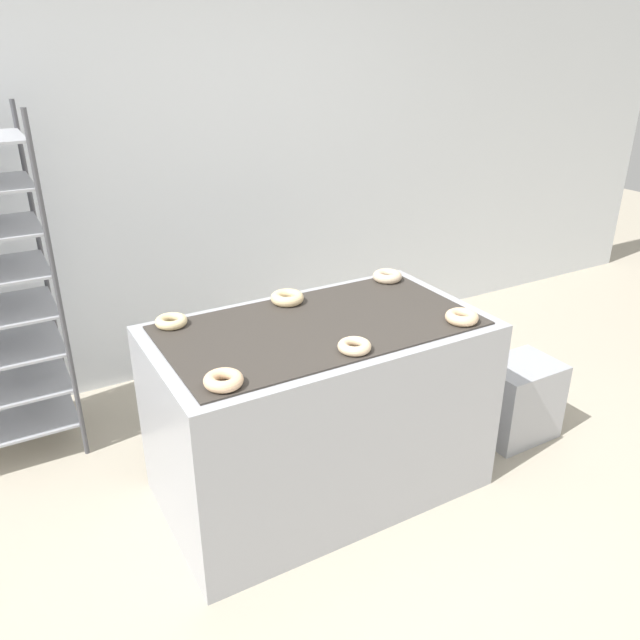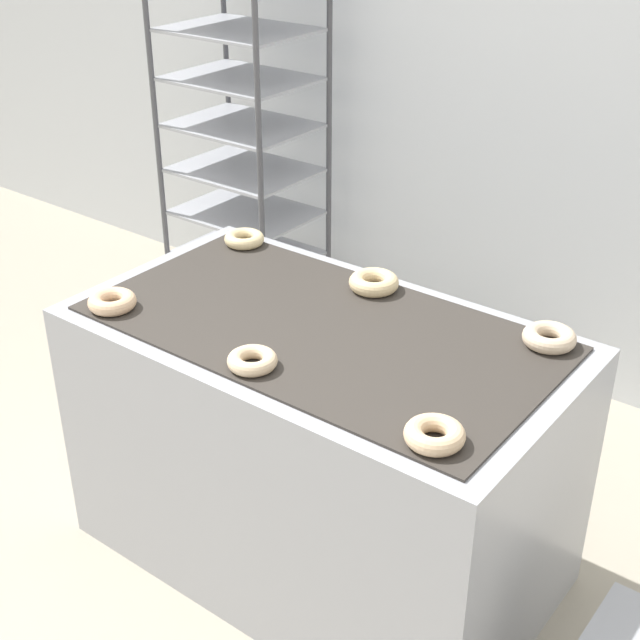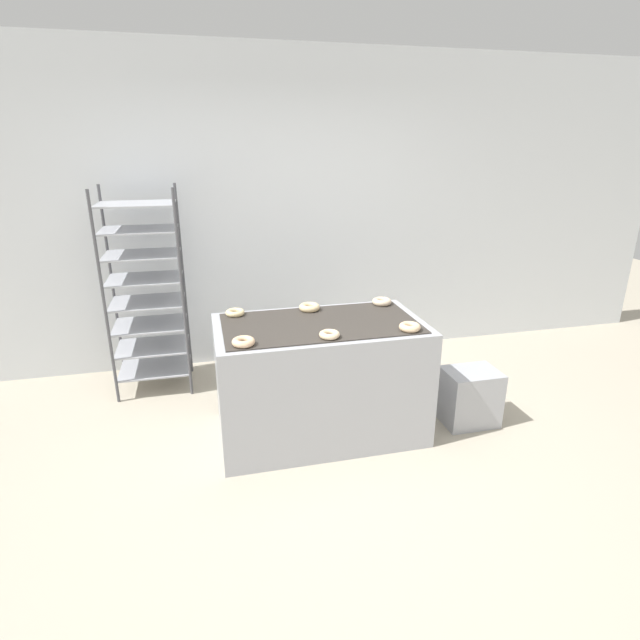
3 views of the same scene
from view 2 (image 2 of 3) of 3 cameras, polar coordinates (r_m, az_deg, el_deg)
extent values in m
cube|color=silver|center=(3.53, 15.32, 16.98)|extent=(8.00, 0.05, 2.80)
cube|color=#A8AAB2|center=(2.73, 0.00, -8.24)|extent=(1.43, 0.80, 0.83)
cube|color=#38332D|center=(2.50, 0.00, -0.48)|extent=(1.31, 0.71, 0.01)
cube|color=#262628|center=(2.22, 2.47, -12.94)|extent=(0.12, 0.07, 0.10)
cylinder|color=#4C4C51|center=(3.99, -10.31, 10.53)|extent=(0.02, 0.02, 1.69)
cylinder|color=#4C4C51|center=(3.60, -3.84, 8.95)|extent=(0.02, 0.02, 1.69)
cylinder|color=#4C4C51|center=(4.30, -5.81, 12.13)|extent=(0.02, 0.02, 1.69)
cylinder|color=#4C4C51|center=(3.94, 0.58, 10.74)|extent=(0.02, 0.02, 1.69)
cube|color=#A8AAB2|center=(4.20, -4.53, 1.87)|extent=(0.58, 0.46, 0.01)
cube|color=#A8AAB2|center=(4.12, -4.63, 4.33)|extent=(0.58, 0.46, 0.01)
cube|color=#A8AAB2|center=(4.04, -4.74, 6.90)|extent=(0.58, 0.46, 0.01)
cube|color=#A8AAB2|center=(3.97, -4.85, 9.56)|extent=(0.58, 0.46, 0.01)
cube|color=#A8AAB2|center=(3.91, -4.97, 12.30)|extent=(0.58, 0.46, 0.01)
cube|color=#A8AAB2|center=(3.86, -5.10, 15.12)|extent=(0.58, 0.46, 0.01)
cube|color=#A8AAB2|center=(3.82, -5.23, 18.02)|extent=(0.58, 0.46, 0.01)
torus|color=beige|center=(2.65, -13.16, 1.15)|extent=(0.14, 0.14, 0.04)
torus|color=beige|center=(2.30, -4.36, -2.60)|extent=(0.13, 0.13, 0.04)
torus|color=beige|center=(2.04, 7.34, -7.29)|extent=(0.14, 0.14, 0.05)
torus|color=beige|center=(3.01, -4.87, 5.20)|extent=(0.13, 0.13, 0.04)
torus|color=beige|center=(2.70, 3.47, 2.42)|extent=(0.15, 0.15, 0.05)
torus|color=beige|center=(2.47, 14.46, -1.09)|extent=(0.15, 0.15, 0.05)
camera|label=1|loc=(2.54, -62.46, 11.37)|focal=35.00mm
camera|label=3|loc=(2.49, -85.90, 0.70)|focal=28.00mm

